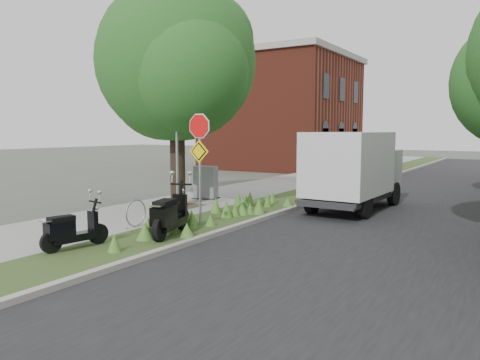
{
  "coord_description": "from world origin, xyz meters",
  "views": [
    {
      "loc": [
        6.35,
        -9.81,
        2.74
      ],
      "look_at": [
        -0.83,
        1.79,
        1.3
      ],
      "focal_mm": 35.0,
      "sensor_mm": 36.0,
      "label": 1
    }
  ],
  "objects_px": {
    "scooter_near": "(168,219)",
    "utility_cabinet": "(206,183)",
    "scooter_far": "(68,233)",
    "sign_assembly": "(199,146)",
    "box_truck": "(354,167)"
  },
  "relations": [
    {
      "from": "box_truck",
      "to": "utility_cabinet",
      "type": "distance_m",
      "value": 5.63
    },
    {
      "from": "sign_assembly",
      "to": "scooter_far",
      "type": "distance_m",
      "value": 4.29
    },
    {
      "from": "box_truck",
      "to": "sign_assembly",
      "type": "bearing_deg",
      "value": -116.54
    },
    {
      "from": "sign_assembly",
      "to": "utility_cabinet",
      "type": "distance_m",
      "value": 5.29
    },
    {
      "from": "scooter_near",
      "to": "utility_cabinet",
      "type": "xyz_separation_m",
      "value": [
        -3.09,
        5.84,
        0.14
      ]
    },
    {
      "from": "box_truck",
      "to": "utility_cabinet",
      "type": "relative_size",
      "value": 4.08
    },
    {
      "from": "scooter_far",
      "to": "box_truck",
      "type": "xyz_separation_m",
      "value": [
        3.44,
        9.08,
        1.0
      ]
    },
    {
      "from": "sign_assembly",
      "to": "box_truck",
      "type": "distance_m",
      "value": 5.97
    },
    {
      "from": "scooter_near",
      "to": "sign_assembly",
      "type": "bearing_deg",
      "value": 98.88
    },
    {
      "from": "sign_assembly",
      "to": "scooter_far",
      "type": "bearing_deg",
      "value": -101.91
    },
    {
      "from": "box_truck",
      "to": "scooter_near",
      "type": "bearing_deg",
      "value": -108.88
    },
    {
      "from": "scooter_near",
      "to": "scooter_far",
      "type": "xyz_separation_m",
      "value": [
        -1.06,
        -2.12,
        -0.09
      ]
    },
    {
      "from": "scooter_far",
      "to": "scooter_near",
      "type": "bearing_deg",
      "value": 63.4
    },
    {
      "from": "scooter_far",
      "to": "utility_cabinet",
      "type": "distance_m",
      "value": 8.22
    },
    {
      "from": "sign_assembly",
      "to": "scooter_far",
      "type": "relative_size",
      "value": 2.0
    }
  ]
}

